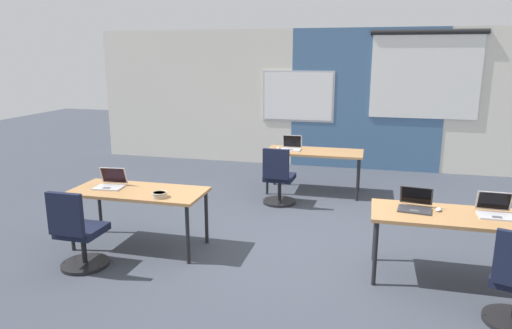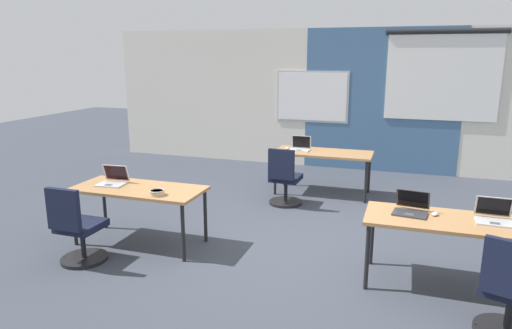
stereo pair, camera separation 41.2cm
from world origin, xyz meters
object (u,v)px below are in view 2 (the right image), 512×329
desk_near_left (139,192)px  chair_near_right_end (510,297)px  laptop_far_left (300,147)px  mouse_far_left (287,148)px  chair_near_left_end (77,231)px  snack_bowl (157,192)px  laptop_near_right_end (494,217)px  laptop_near_left_end (113,180)px  desk_near_right (449,225)px  desk_far_center (323,155)px  laptop_near_right_inner (411,208)px  chair_far_left (284,182)px  mouse_near_right_inner (435,214)px

desk_near_left → chair_near_right_end: (3.93, -0.78, -0.28)m
laptop_far_left → mouse_far_left: size_ratio=2.98×
chair_near_left_end → snack_bowl: chair_near_left_end is taller
laptop_near_right_end → laptop_near_left_end: (-4.29, -0.04, 0.00)m
chair_near_left_end → desk_near_right: bearing=-169.0°
laptop_near_right_end → mouse_far_left: bearing=136.5°
desk_near_right → chair_near_right_end: (0.43, -0.78, -0.28)m
chair_near_left_end → mouse_far_left: size_ratio=8.29×
desk_far_center → chair_near_left_end: bearing=-121.0°
laptop_far_left → snack_bowl: bearing=-108.0°
desk_near_left → laptop_near_left_end: bearing=175.0°
chair_near_right_end → laptop_near_right_inner: (-0.80, 0.86, 0.39)m
desk_far_center → laptop_near_right_inner: 3.06m
laptop_far_left → mouse_far_left: bearing=177.7°
laptop_near_right_end → laptop_near_right_inner: (-0.76, 0.01, -0.00)m
laptop_near_left_end → chair_near_right_end: bearing=-16.0°
mouse_far_left → chair_far_left: size_ratio=0.12×
mouse_near_right_inner → laptop_near_right_end: bearing=-0.2°
mouse_near_right_inner → chair_near_right_end: bearing=-56.5°
laptop_near_right_inner → mouse_far_left: laptop_near_right_inner is taller
desk_near_left → snack_bowl: 0.44m
laptop_near_left_end → chair_near_left_end: bearing=-92.8°
mouse_near_right_inner → snack_bowl: bearing=-174.8°
desk_near_right → laptop_far_left: bearing=127.3°
desk_near_left → laptop_far_left: 3.12m
desk_near_left → laptop_near_left_end: laptop_near_left_end is taller
mouse_near_right_inner → laptop_far_left: laptop_far_left is taller
desk_near_right → mouse_far_left: 3.69m
laptop_near_right_end → chair_near_right_end: bearing=-86.5°
chair_far_left → snack_bowl: size_ratio=5.18×
laptop_far_left → chair_far_left: 0.89m
chair_near_left_end → laptop_far_left: (1.71, 3.52, 0.39)m
snack_bowl → desk_near_right: bearing=3.7°
laptop_near_right_end → chair_far_left: laptop_near_right_end is taller
laptop_near_right_end → chair_near_right_end: (0.03, -0.85, -0.39)m
desk_near_left → desk_far_center: size_ratio=1.00×
desk_far_center → chair_far_left: (-0.45, -0.79, -0.28)m
desk_near_left → chair_far_left: bearing=57.1°
desk_near_left → chair_near_left_end: bearing=-116.6°
laptop_near_right_end → chair_far_left: size_ratio=0.37×
laptop_near_left_end → laptop_near_right_end: bearing=-4.9°
laptop_near_right_inner → mouse_far_left: (-2.01, 2.74, -0.03)m
desk_near_right → snack_bowl: size_ratio=9.01×
laptop_near_right_inner → laptop_near_left_end: size_ratio=1.04×
chair_near_right_end → laptop_near_right_inner: 1.23m
laptop_far_left → snack_bowl: size_ratio=1.86×
laptop_near_right_end → mouse_far_left: (-2.77, 2.75, -0.03)m
laptop_near_left_end → desk_far_center: bearing=46.9°
chair_near_left_end → chair_far_left: bearing=-120.8°
laptop_far_left → laptop_near_right_inner: bearing=-56.8°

